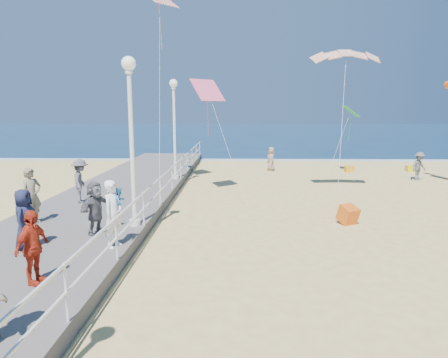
{
  "coord_description": "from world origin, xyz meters",
  "views": [
    {
      "loc": [
        -2.11,
        -12.45,
        4.09
      ],
      "look_at": [
        -2.5,
        2.0,
        1.6
      ],
      "focal_mm": 32.0,
      "sensor_mm": 36.0,
      "label": 1
    }
  ],
  "objects_px": {
    "woman_holding_toddler": "(113,214)",
    "spectator_3": "(32,248)",
    "spectator_5": "(95,208)",
    "lamp_post_far": "(174,119)",
    "beach_walker_a": "(419,166)",
    "beach_chair_left": "(349,169)",
    "spectator_6": "(32,196)",
    "beach_chair_right": "(410,169)",
    "toddler_held": "(120,201)",
    "box_kite": "(348,216)",
    "spectator_2": "(81,181)",
    "beach_walker_c": "(271,159)",
    "lamp_post_mid": "(131,124)",
    "spectator_4": "(24,219)"
  },
  "relations": [
    {
      "from": "spectator_6",
      "to": "beach_chair_left",
      "type": "height_order",
      "value": "spectator_6"
    },
    {
      "from": "spectator_4",
      "to": "beach_walker_c",
      "type": "bearing_deg",
      "value": -30.38
    },
    {
      "from": "beach_walker_c",
      "to": "beach_chair_right",
      "type": "bearing_deg",
      "value": 74.98
    },
    {
      "from": "spectator_3",
      "to": "spectator_4",
      "type": "xyz_separation_m",
      "value": [
        -1.33,
        2.19,
        0.01
      ]
    },
    {
      "from": "lamp_post_far",
      "to": "beach_chair_left",
      "type": "distance_m",
      "value": 12.62
    },
    {
      "from": "lamp_post_far",
      "to": "beach_walker_a",
      "type": "height_order",
      "value": "lamp_post_far"
    },
    {
      "from": "woman_holding_toddler",
      "to": "toddler_held",
      "type": "xyz_separation_m",
      "value": [
        0.15,
        0.15,
        0.32
      ]
    },
    {
      "from": "box_kite",
      "to": "beach_chair_left",
      "type": "relative_size",
      "value": 1.09
    },
    {
      "from": "woman_holding_toddler",
      "to": "spectator_3",
      "type": "relative_size",
      "value": 1.13
    },
    {
      "from": "beach_walker_c",
      "to": "beach_chair_left",
      "type": "height_order",
      "value": "beach_walker_c"
    },
    {
      "from": "box_kite",
      "to": "beach_chair_left",
      "type": "distance_m",
      "value": 13.04
    },
    {
      "from": "woman_holding_toddler",
      "to": "beach_walker_a",
      "type": "relative_size",
      "value": 1.1
    },
    {
      "from": "spectator_5",
      "to": "beach_walker_c",
      "type": "xyz_separation_m",
      "value": [
        6.67,
        15.59,
        -0.39
      ]
    },
    {
      "from": "lamp_post_far",
      "to": "beach_walker_a",
      "type": "xyz_separation_m",
      "value": [
        14.15,
        2.22,
        -2.82
      ]
    },
    {
      "from": "lamp_post_far",
      "to": "beach_walker_c",
      "type": "relative_size",
      "value": 3.27
    },
    {
      "from": "toddler_held",
      "to": "box_kite",
      "type": "xyz_separation_m",
      "value": [
        7.27,
        3.6,
        -1.34
      ]
    },
    {
      "from": "toddler_held",
      "to": "beach_chair_right",
      "type": "relative_size",
      "value": 1.41
    },
    {
      "from": "box_kite",
      "to": "beach_chair_right",
      "type": "relative_size",
      "value": 1.09
    },
    {
      "from": "beach_walker_c",
      "to": "box_kite",
      "type": "distance_m",
      "value": 13.11
    },
    {
      "from": "lamp_post_far",
      "to": "spectator_6",
      "type": "relative_size",
      "value": 2.87
    },
    {
      "from": "toddler_held",
      "to": "spectator_4",
      "type": "xyz_separation_m",
      "value": [
        -2.49,
        -0.38,
        -0.42
      ]
    },
    {
      "from": "toddler_held",
      "to": "spectator_4",
      "type": "relative_size",
      "value": 0.47
    },
    {
      "from": "spectator_2",
      "to": "spectator_3",
      "type": "bearing_deg",
      "value": 179.73
    },
    {
      "from": "woman_holding_toddler",
      "to": "beach_chair_left",
      "type": "height_order",
      "value": "woman_holding_toddler"
    },
    {
      "from": "spectator_2",
      "to": "lamp_post_far",
      "type": "bearing_deg",
      "value": -41.47
    },
    {
      "from": "lamp_post_far",
      "to": "beach_chair_left",
      "type": "xyz_separation_m",
      "value": [
        10.94,
        5.25,
        -3.46
      ]
    },
    {
      "from": "beach_chair_left",
      "to": "beach_chair_right",
      "type": "height_order",
      "value": "same"
    },
    {
      "from": "spectator_2",
      "to": "beach_walker_c",
      "type": "distance_m",
      "value": 14.42
    },
    {
      "from": "spectator_2",
      "to": "beach_chair_right",
      "type": "relative_size",
      "value": 3.22
    },
    {
      "from": "spectator_5",
      "to": "spectator_2",
      "type": "bearing_deg",
      "value": 46.78
    },
    {
      "from": "beach_chair_left",
      "to": "toddler_held",
      "type": "bearing_deg",
      "value": -123.89
    },
    {
      "from": "woman_holding_toddler",
      "to": "lamp_post_far",
      "type": "bearing_deg",
      "value": 18.5
    },
    {
      "from": "spectator_5",
      "to": "beach_chair_left",
      "type": "bearing_deg",
      "value": -17.68
    },
    {
      "from": "lamp_post_far",
      "to": "woman_holding_toddler",
      "type": "bearing_deg",
      "value": -90.26
    },
    {
      "from": "spectator_4",
      "to": "beach_walker_c",
      "type": "height_order",
      "value": "spectator_4"
    },
    {
      "from": "woman_holding_toddler",
      "to": "spectator_3",
      "type": "height_order",
      "value": "woman_holding_toddler"
    },
    {
      "from": "spectator_5",
      "to": "lamp_post_far",
      "type": "bearing_deg",
      "value": 15.0
    },
    {
      "from": "woman_holding_toddler",
      "to": "spectator_3",
      "type": "bearing_deg",
      "value": 176.13
    },
    {
      "from": "beach_walker_c",
      "to": "beach_chair_right",
      "type": "relative_size",
      "value": 2.96
    },
    {
      "from": "beach_walker_a",
      "to": "beach_chair_left",
      "type": "distance_m",
      "value": 4.46
    },
    {
      "from": "lamp_post_mid",
      "to": "beach_chair_right",
      "type": "bearing_deg",
      "value": 43.93
    },
    {
      "from": "lamp_post_far",
      "to": "spectator_4",
      "type": "distance_m",
      "value": 11.77
    },
    {
      "from": "beach_chair_left",
      "to": "beach_walker_a",
      "type": "bearing_deg",
      "value": -43.37
    },
    {
      "from": "lamp_post_far",
      "to": "beach_chair_right",
      "type": "bearing_deg",
      "value": 20.28
    },
    {
      "from": "spectator_5",
      "to": "spectator_6",
      "type": "distance_m",
      "value": 2.68
    },
    {
      "from": "spectator_4",
      "to": "spectator_5",
      "type": "height_order",
      "value": "spectator_4"
    },
    {
      "from": "beach_walker_a",
      "to": "toddler_held",
      "type": "bearing_deg",
      "value": -167.46
    },
    {
      "from": "lamp_post_mid",
      "to": "beach_chair_right",
      "type": "relative_size",
      "value": 9.67
    },
    {
      "from": "spectator_6",
      "to": "beach_chair_right",
      "type": "xyz_separation_m",
      "value": [
        18.57,
        14.45,
        -1.13
      ]
    },
    {
      "from": "spectator_3",
      "to": "box_kite",
      "type": "xyz_separation_m",
      "value": [
        8.43,
        6.17,
        -0.91
      ]
    }
  ]
}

